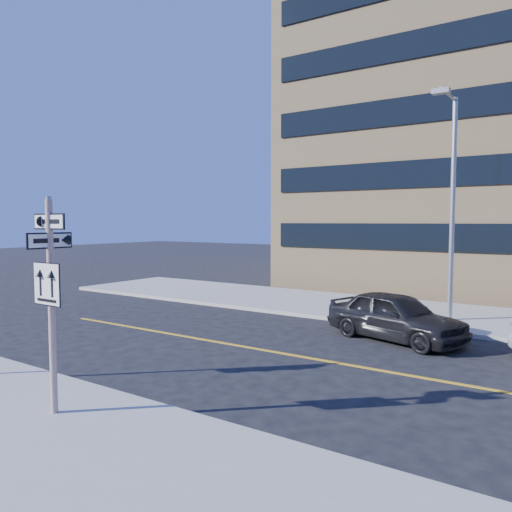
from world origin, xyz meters
The scene contains 5 objects.
ground centered at (0.00, 0.00, 0.00)m, with size 120.00×120.00×0.00m, color black.
sign_pole centered at (0.00, -2.51, 2.44)m, with size 0.92×0.92×4.06m.
parked_car_a centered at (3.20, 7.36, 0.77)m, with size 4.54×1.83×1.55m, color black.
streetlight_a centered at (4.00, 10.76, 4.76)m, with size 0.55×2.25×8.00m.
building_brick centered at (2.00, 25.00, 9.00)m, with size 18.00×18.00×18.00m, color tan.
Camera 1 is at (8.32, -7.94, 3.76)m, focal length 35.00 mm.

